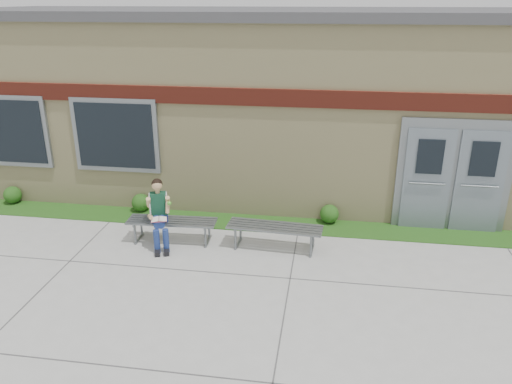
# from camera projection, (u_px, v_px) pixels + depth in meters

# --- Properties ---
(ground) EXTENTS (80.00, 80.00, 0.00)m
(ground) POSITION_uv_depth(u_px,v_px,m) (226.00, 290.00, 8.14)
(ground) COLOR #9E9E99
(ground) RESTS_ON ground
(grass_strip) EXTENTS (16.00, 0.80, 0.02)m
(grass_strip) POSITION_uv_depth(u_px,v_px,m) (252.00, 223.00, 10.53)
(grass_strip) COLOR #164412
(grass_strip) RESTS_ON ground
(school_building) EXTENTS (16.20, 6.22, 4.20)m
(school_building) POSITION_uv_depth(u_px,v_px,m) (272.00, 95.00, 12.89)
(school_building) COLOR beige
(school_building) RESTS_ON ground
(bench_left) EXTENTS (1.74, 0.56, 0.45)m
(bench_left) POSITION_uv_depth(u_px,v_px,m) (172.00, 225.00, 9.65)
(bench_left) COLOR slate
(bench_left) RESTS_ON ground
(bench_right) EXTENTS (1.81, 0.61, 0.46)m
(bench_right) POSITION_uv_depth(u_px,v_px,m) (275.00, 231.00, 9.37)
(bench_right) COLOR slate
(bench_right) RESTS_ON ground
(girl) EXTENTS (0.57, 0.81, 1.30)m
(girl) POSITION_uv_depth(u_px,v_px,m) (159.00, 212.00, 9.38)
(girl) COLOR navy
(girl) RESTS_ON ground
(shrub_west) EXTENTS (0.39, 0.39, 0.39)m
(shrub_west) POSITION_uv_depth(u_px,v_px,m) (13.00, 195.00, 11.47)
(shrub_west) COLOR #164412
(shrub_west) RESTS_ON grass_strip
(shrub_mid) EXTENTS (0.40, 0.40, 0.40)m
(shrub_mid) POSITION_uv_depth(u_px,v_px,m) (141.00, 202.00, 11.04)
(shrub_mid) COLOR #164412
(shrub_mid) RESTS_ON grass_strip
(shrub_east) EXTENTS (0.39, 0.39, 0.39)m
(shrub_east) POSITION_uv_depth(u_px,v_px,m) (329.00, 214.00, 10.46)
(shrub_east) COLOR #164412
(shrub_east) RESTS_ON grass_strip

